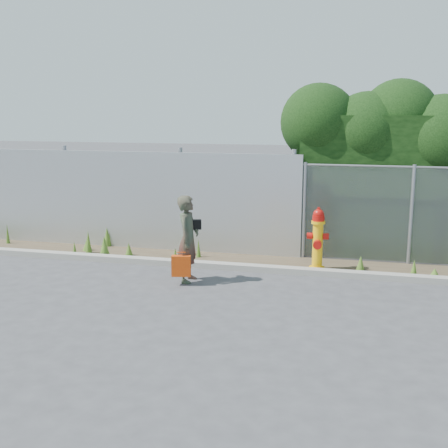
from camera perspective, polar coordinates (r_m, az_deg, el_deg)
ground at (r=9.46m, az=-0.21°, el=-7.71°), size 80.00×80.00×0.00m
curb at (r=11.12m, az=1.99°, el=-4.41°), size 16.00×0.22×0.12m
weed_strip at (r=11.94m, az=-2.54°, el=-2.93°), size 16.00×1.30×0.55m
corrugated_fence at (r=13.01m, az=-11.05°, el=2.45°), size 8.50×0.21×2.30m
fire_hydrant at (r=11.13m, az=9.49°, el=-1.62°), size 0.42×0.38×1.26m
woman at (r=10.27m, az=-3.66°, el=-1.52°), size 0.40×0.60×1.60m
red_tote_bag at (r=10.14m, az=-4.37°, el=-4.26°), size 0.34×0.13×0.45m
black_shoulder_bag at (r=10.32m, az=-3.00°, el=-0.05°), size 0.24×0.10×0.18m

